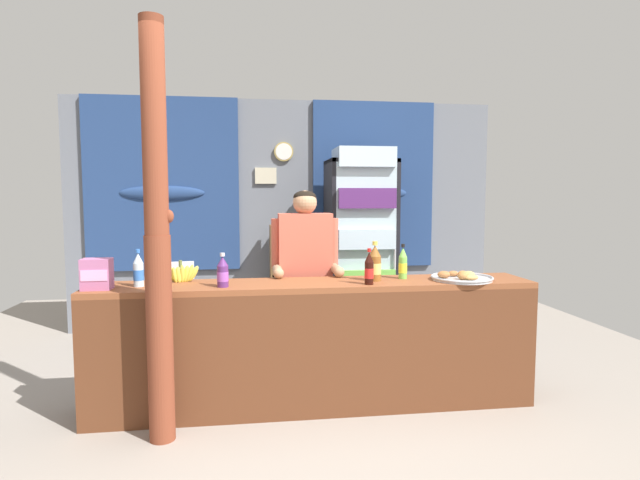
# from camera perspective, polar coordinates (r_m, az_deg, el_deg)

# --- Properties ---
(ground_plane) EXTENTS (7.27, 7.27, 0.00)m
(ground_plane) POSITION_cam_1_polar(r_m,az_deg,el_deg) (4.38, -2.23, -15.17)
(ground_plane) COLOR gray
(back_wall_curtained) EXTENTS (4.80, 0.22, 2.58)m
(back_wall_curtained) POSITION_cam_1_polar(r_m,az_deg,el_deg) (5.83, -4.29, 3.32)
(back_wall_curtained) COLOR slate
(back_wall_curtained) RESTS_ON ground
(stall_counter) EXTENTS (3.11, 0.48, 0.90)m
(stall_counter) POSITION_cam_1_polar(r_m,az_deg,el_deg) (3.57, -0.38, -10.61)
(stall_counter) COLOR brown
(stall_counter) RESTS_ON ground
(timber_post) EXTENTS (0.18, 0.16, 2.55)m
(timber_post) POSITION_cam_1_polar(r_m,az_deg,el_deg) (3.19, -17.83, -0.43)
(timber_post) COLOR brown
(timber_post) RESTS_ON ground
(drink_fridge) EXTENTS (0.70, 0.67, 1.99)m
(drink_fridge) POSITION_cam_1_polar(r_m,az_deg,el_deg) (5.35, 4.62, 0.45)
(drink_fridge) COLOR black
(drink_fridge) RESTS_ON ground
(bottle_shelf_rack) EXTENTS (0.48, 0.28, 1.19)m
(bottle_shelf_rack) POSITION_cam_1_polar(r_m,az_deg,el_deg) (5.60, -3.18, -4.11)
(bottle_shelf_rack) COLOR brown
(bottle_shelf_rack) RESTS_ON ground
(plastic_lawn_chair) EXTENTS (0.52, 0.52, 0.86)m
(plastic_lawn_chair) POSITION_cam_1_polar(r_m,az_deg,el_deg) (5.13, -16.15, -6.63)
(plastic_lawn_chair) COLOR silver
(plastic_lawn_chair) RESTS_ON ground
(shopkeeper) EXTENTS (0.53, 0.42, 1.55)m
(shopkeeper) POSITION_cam_1_polar(r_m,az_deg,el_deg) (4.02, -1.68, -2.62)
(shopkeeper) COLOR #28282D
(shopkeeper) RESTS_ON ground
(soda_bottle_iced_tea) EXTENTS (0.09, 0.09, 0.29)m
(soda_bottle_iced_tea) POSITION_cam_1_polar(r_m,az_deg,el_deg) (3.65, 6.19, -2.71)
(soda_bottle_iced_tea) COLOR brown
(soda_bottle_iced_tea) RESTS_ON stall_counter
(soda_bottle_lime_soda) EXTENTS (0.06, 0.06, 0.26)m
(soda_bottle_lime_soda) POSITION_cam_1_polar(r_m,az_deg,el_deg) (3.78, 9.31, -2.67)
(soda_bottle_lime_soda) COLOR #75C64C
(soda_bottle_lime_soda) RESTS_ON stall_counter
(soda_bottle_grape_soda) EXTENTS (0.08, 0.08, 0.23)m
(soda_bottle_grape_soda) POSITION_cam_1_polar(r_m,az_deg,el_deg) (3.45, -10.90, -3.62)
(soda_bottle_grape_soda) COLOR #56286B
(soda_bottle_grape_soda) RESTS_ON stall_counter
(soda_bottle_water) EXTENTS (0.07, 0.07, 0.25)m
(soda_bottle_water) POSITION_cam_1_polar(r_m,az_deg,el_deg) (3.62, -19.76, -3.28)
(soda_bottle_water) COLOR silver
(soda_bottle_water) RESTS_ON stall_counter
(soda_bottle_cola) EXTENTS (0.06, 0.06, 0.25)m
(soda_bottle_cola) POSITION_cam_1_polar(r_m,az_deg,el_deg) (3.50, 5.55, -3.29)
(soda_bottle_cola) COLOR black
(soda_bottle_cola) RESTS_ON stall_counter
(snack_box_wafer) EXTENTS (0.18, 0.13, 0.20)m
(snack_box_wafer) POSITION_cam_1_polar(r_m,az_deg,el_deg) (3.61, -23.82, -3.53)
(snack_box_wafer) COLOR #B76699
(snack_box_wafer) RESTS_ON stall_counter
(pastry_tray) EXTENTS (0.44, 0.44, 0.07)m
(pastry_tray) POSITION_cam_1_polar(r_m,az_deg,el_deg) (3.81, 15.63, -4.06)
(pastry_tray) COLOR #BCBCC1
(pastry_tray) RESTS_ON stall_counter
(banana_bunch) EXTENTS (0.27, 0.06, 0.16)m
(banana_bunch) POSITION_cam_1_polar(r_m,az_deg,el_deg) (3.72, -15.35, -3.69)
(banana_bunch) COLOR #DBCC42
(banana_bunch) RESTS_ON stall_counter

